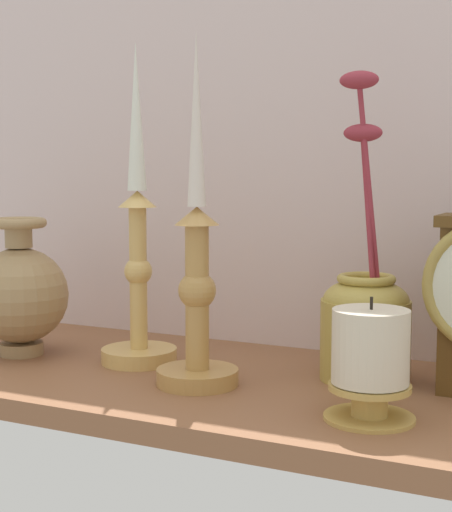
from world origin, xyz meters
The scene contains 7 objects.
ground_plane centered at (0.00, 0.00, -1.20)cm, with size 100.00×36.00×2.40cm, color brown.
back_wall centered at (0.00, 18.50, 32.50)cm, with size 120.00×2.00×65.00cm, color beige.
candlestick_tall_left centered at (-12.54, 1.36, 12.59)cm, with size 9.34×9.34×38.92cm.
candlestick_tall_center centered at (-1.28, -4.48, 11.22)cm, with size 9.12×9.12×38.53cm.
brass_vase_bulbous centered at (-28.47, -1.67, 8.03)cm, with size 12.29×12.29×17.70cm.
brass_vase_jar centered at (14.74, 5.78, 7.15)cm, with size 10.16×10.16×34.51cm.
pillar_candle_front centered at (19.19, -8.18, 5.63)cm, with size 8.73×8.73×11.85cm.
Camera 1 is at (38.31, -78.96, 23.48)cm, focal length 54.65 mm.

